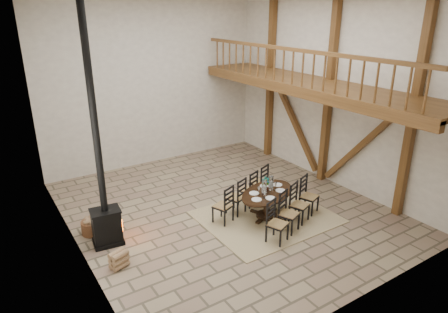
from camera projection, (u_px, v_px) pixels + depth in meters
ground at (225, 208)px, 9.97m from camera, size 8.00×8.00×0.00m
room_shell at (266, 83)px, 9.51m from camera, size 7.02×8.02×5.01m
rug at (266, 217)px, 9.56m from camera, size 3.00×2.50×0.02m
dining_table at (267, 204)px, 9.44m from camera, size 2.51×2.39×1.04m
wood_stove at (103, 195)px, 8.11m from camera, size 0.67×0.55×5.00m
log_basket at (92, 226)px, 8.83m from camera, size 0.46×0.46×0.38m
log_stack at (119, 259)px, 7.67m from camera, size 0.40×0.33×0.35m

